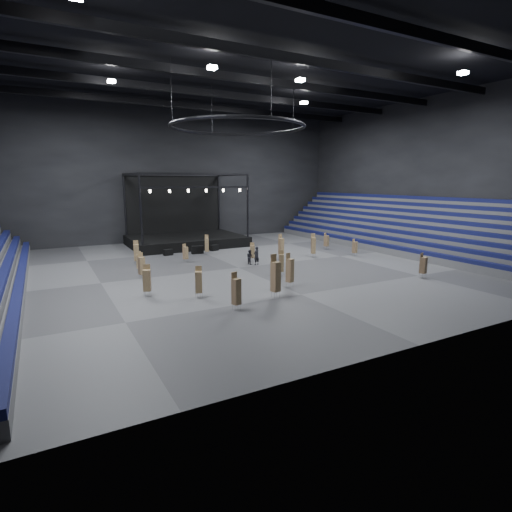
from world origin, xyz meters
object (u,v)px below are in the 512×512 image
man_center (256,256)px  crew_member (250,257)px  chair_stack_15 (281,263)px  chair_stack_8 (326,241)px  chair_stack_6 (423,265)px  chair_stack_16 (136,252)px  chair_stack_12 (281,246)px  chair_stack_5 (142,265)px  chair_stack_2 (185,253)px  chair_stack_7 (207,244)px  chair_stack_9 (275,276)px  chair_stack_13 (313,245)px  chair_stack_10 (139,261)px  chair_stack_4 (290,270)px  flight_case_right (214,248)px  chair_stack_1 (236,291)px  chair_stack_3 (147,280)px  flight_case_mid (197,250)px  stage (184,234)px  chair_stack_14 (355,247)px  chair_stack_11 (199,282)px  chair_stack_0 (252,251)px  flight_case_left (168,252)px

man_center → crew_member: (-0.48, 0.51, -0.18)m
chair_stack_15 → chair_stack_8: bearing=61.6°
chair_stack_15 → chair_stack_6: bearing=-8.1°
chair_stack_8 → chair_stack_16: bearing=153.8°
chair_stack_12 → chair_stack_5: bearing=-176.8°
chair_stack_2 → chair_stack_5: 7.43m
chair_stack_7 → chair_stack_9: bearing=-76.3°
chair_stack_2 → chair_stack_13: bearing=-35.8°
chair_stack_6 → chair_stack_10: size_ratio=1.13×
chair_stack_2 → chair_stack_4: chair_stack_4 is taller
flight_case_right → chair_stack_10: (-10.47, -7.45, 0.68)m
flight_case_right → chair_stack_6: (10.48, -21.26, 0.80)m
chair_stack_1 → chair_stack_3: (-4.30, 5.84, -0.04)m
flight_case_mid → crew_member: (2.53, -8.18, 0.29)m
chair_stack_15 → stage: bearing=120.2°
chair_stack_13 → chair_stack_4: bearing=-113.2°
chair_stack_14 → chair_stack_12: bearing=142.7°
chair_stack_1 → chair_stack_12: (11.93, 13.73, 0.04)m
flight_case_right → chair_stack_7: 2.79m
chair_stack_14 → chair_stack_11: bearing=-178.3°
chair_stack_4 → chair_stack_10: (-9.27, 10.87, -0.35)m
stage → chair_stack_9: size_ratio=4.46×
crew_member → chair_stack_8: bearing=-83.3°
chair_stack_6 → chair_stack_8: chair_stack_6 is taller
chair_stack_10 → flight_case_mid: bearing=53.5°
chair_stack_0 → chair_stack_7: bearing=136.3°
chair_stack_0 → chair_stack_7: (-2.69, 5.94, 0.11)m
chair_stack_4 → chair_stack_9: bearing=-161.1°
flight_case_right → chair_stack_2: 7.41m
flight_case_left → chair_stack_11: size_ratio=0.45×
chair_stack_7 → chair_stack_11: size_ratio=0.98×
chair_stack_5 → chair_stack_8: 23.60m
flight_case_mid → chair_stack_12: chair_stack_12 is taller
flight_case_right → chair_stack_1: (-7.37, -21.53, 0.93)m
chair_stack_8 → chair_stack_15: 15.06m
chair_stack_9 → chair_stack_15: size_ratio=1.40×
chair_stack_0 → chair_stack_8: chair_stack_8 is taller
chair_stack_3 → man_center: (12.20, 6.03, -0.33)m
flight_case_mid → chair_stack_9: chair_stack_9 is taller
chair_stack_8 → crew_member: 12.81m
chair_stack_5 → crew_member: bearing=-6.3°
flight_case_mid → man_center: man_center is taller
chair_stack_4 → chair_stack_11: (-7.33, 0.53, -0.17)m
chair_stack_3 → chair_stack_16: 11.89m
flight_case_right → chair_stack_16: chair_stack_16 is taller
chair_stack_5 → chair_stack_16: 6.24m
chair_stack_0 → chair_stack_16: chair_stack_16 is taller
chair_stack_10 → chair_stack_15: chair_stack_15 is taller
chair_stack_11 → man_center: chair_stack_11 is taller
chair_stack_2 → chair_stack_7: 4.73m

